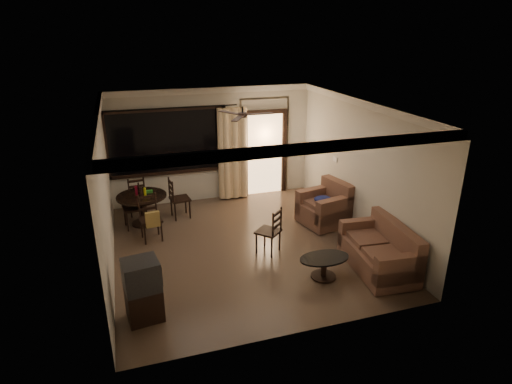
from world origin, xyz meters
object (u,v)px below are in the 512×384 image
object	(u,v)px
sofa	(381,252)
coffee_table	(324,264)
dining_chair_west	(134,215)
dining_chair_east	(180,206)
dining_chair_south	(151,226)
dining_chair_north	(137,203)
dining_table	(142,201)
side_chair	(269,239)
tv_cabinet	(143,290)
armchair	(326,207)

from	to	relation	value
sofa	coffee_table	size ratio (longest dim) A/B	1.87
dining_chair_west	coffee_table	distance (m)	4.36
dining_chair_west	coffee_table	size ratio (longest dim) A/B	1.05
dining_chair_east	coffee_table	xyz separation A→B (m)	(2.03, -3.33, -0.02)
dining_chair_south	dining_chair_north	world-z (taller)	same
dining_table	dining_chair_south	bearing A→B (deg)	-82.70
dining_chair_west	coffee_table	world-z (taller)	dining_chair_west
dining_chair_west	side_chair	distance (m)	3.12
dining_chair_east	tv_cabinet	bearing A→B (deg)	156.31
dining_table	sofa	xyz separation A→B (m)	(3.95, -3.28, -0.19)
dining_chair_south	dining_table	bearing A→B (deg)	89.87
dining_chair_west	sofa	size ratio (longest dim) A/B	0.56
dining_chair_east	dining_table	bearing A→B (deg)	89.91
dining_table	sofa	bearing A→B (deg)	-39.67
armchair	dining_chair_east	bearing A→B (deg)	144.42
tv_cabinet	sofa	xyz separation A→B (m)	(4.16, 0.15, -0.15)
dining_chair_east	coffee_table	world-z (taller)	dining_chair_east
sofa	side_chair	distance (m)	2.10
dining_table	dining_chair_west	bearing A→B (deg)	-150.55
dining_chair_east	dining_chair_north	distance (m)	1.05
tv_cabinet	armchair	distance (m)	4.66
dining_chair_east	armchair	world-z (taller)	armchair
coffee_table	armchair	bearing A→B (deg)	62.99
armchair	side_chair	distance (m)	1.87
dining_chair_east	sofa	xyz separation A→B (m)	(3.13, -3.39, 0.06)
dining_chair_west	dining_chair_east	bearing A→B (deg)	94.52
dining_chair_east	dining_chair_south	size ratio (longest dim) A/B	1.00
dining_chair_east	dining_chair_north	world-z (taller)	same
dining_table	dining_chair_north	size ratio (longest dim) A/B	1.14
sofa	coffee_table	bearing A→B (deg)	-178.13
dining_chair_south	sofa	xyz separation A→B (m)	(3.85, -2.43, 0.04)
sofa	dining_chair_south	bearing A→B (deg)	152.80
dining_table	dining_chair_north	xyz separation A→B (m)	(-0.10, 0.59, -0.25)
dining_table	tv_cabinet	size ratio (longest dim) A/B	1.11
sofa	armchair	world-z (taller)	armchair
tv_cabinet	coffee_table	bearing A→B (deg)	-3.64
dining_chair_west	armchair	distance (m)	4.23
dining_table	armchair	bearing A→B (deg)	-17.29
dining_chair_south	sofa	bearing A→B (deg)	-39.69
tv_cabinet	armchair	xyz separation A→B (m)	(4.09, 2.22, -0.10)
dining_chair_south	dining_chair_west	bearing A→B (deg)	104.82
dining_table	coffee_table	xyz separation A→B (m)	(2.86, -3.22, -0.27)
coffee_table	dining_chair_south	bearing A→B (deg)	139.30
sofa	armchair	size ratio (longest dim) A/B	1.52
dining_chair_east	side_chair	size ratio (longest dim) A/B	1.02
sofa	armchair	xyz separation A→B (m)	(-0.07, 2.07, 0.04)
tv_cabinet	side_chair	size ratio (longest dim) A/B	1.05
armchair	coffee_table	xyz separation A→B (m)	(-1.02, -2.01, -0.12)
dining_chair_west	side_chair	xyz separation A→B (m)	(2.43, -1.96, -0.00)
coffee_table	side_chair	bearing A→B (deg)	118.63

